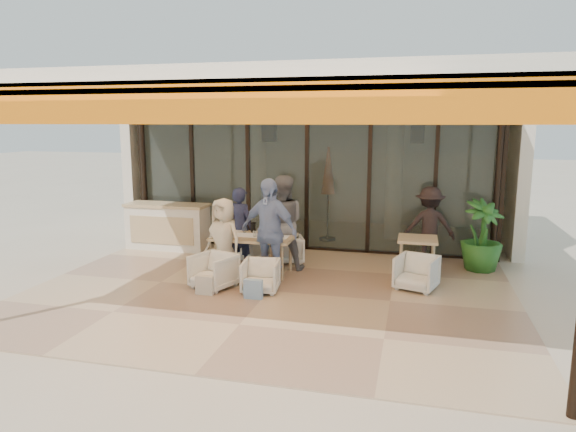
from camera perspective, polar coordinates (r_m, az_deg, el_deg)
name	(u,v)px	position (r m, az deg, el deg)	size (l,w,h in m)	color
ground	(269,292)	(8.72, -2.10, -8.47)	(70.00, 70.00, 0.00)	#C6B293
terrace_floor	(269,292)	(8.72, -2.10, -8.44)	(8.00, 6.00, 0.01)	tan
terrace_structure	(263,93)	(8.01, -2.80, 13.47)	(8.00, 6.00, 3.40)	silver
glass_storefront	(307,179)	(11.23, 2.13, 4.16)	(8.08, 0.10, 3.20)	#9EADA3
interior_block	(326,145)	(13.45, 4.25, 7.86)	(9.05, 3.62, 3.52)	silver
host_counter	(168,226)	(11.75, -13.21, -1.11)	(1.85, 0.65, 1.04)	silver
dining_table	(254,239)	(9.55, -3.85, -2.53)	(1.50, 0.90, 0.93)	tan
chair_far_left	(249,244)	(10.63, -4.38, -3.16)	(0.65, 0.60, 0.66)	silver
chair_far_right	(288,248)	(10.41, 0.02, -3.59)	(0.59, 0.55, 0.61)	silver
chair_near_left	(214,270)	(8.91, -8.26, -5.91)	(0.65, 0.61, 0.67)	silver
chair_near_right	(261,275)	(8.64, -3.06, -6.53)	(0.59, 0.55, 0.61)	silver
diner_navy	(240,227)	(10.07, -5.31, -1.27)	(0.58, 0.38, 1.58)	#181A35
diner_grey	(282,223)	(9.80, -0.69, -0.78)	(0.89, 0.70, 1.84)	slate
diner_cream	(224,240)	(9.26, -7.16, -2.61)	(0.73, 0.48, 1.50)	beige
diner_periwinkle	(269,232)	(8.95, -2.16, -1.74)	(1.10, 0.46, 1.88)	#7893C8
tote_bag_cream	(205,286)	(8.61, -9.25, -7.67)	(0.30, 0.10, 0.34)	silver
tote_bag_blue	(253,290)	(8.32, -3.88, -8.19)	(0.30, 0.10, 0.34)	#99BFD8
side_table	(417,244)	(9.65, 14.19, -2.98)	(0.70, 0.70, 0.74)	tan
side_chair	(417,271)	(9.01, 14.09, -5.96)	(0.64, 0.60, 0.66)	silver
standing_woman	(429,225)	(10.66, 15.43, -1.01)	(1.01, 0.58, 1.56)	black
potted_palm	(482,236)	(10.42, 20.72, -2.08)	(0.77, 0.77, 1.38)	#1E5919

